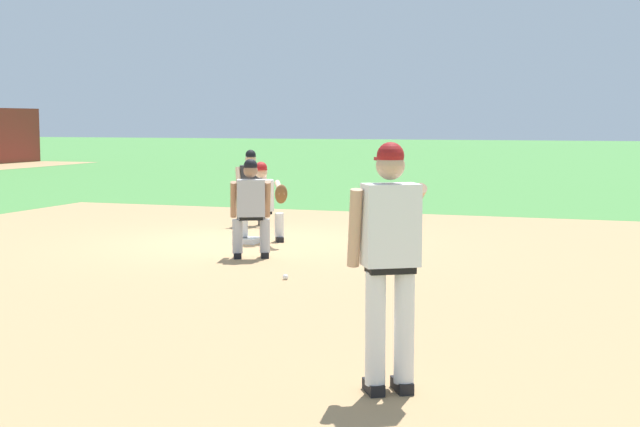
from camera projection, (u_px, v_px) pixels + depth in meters
name	position (u px, v px, depth m)	size (l,w,h in m)	color
ground_plane	(248.00, 243.00, 14.67)	(160.00, 160.00, 0.00)	#47843D
infield_dirt_patch	(291.00, 290.00, 10.63)	(18.00, 18.00, 0.01)	tan
first_base_bag	(247.00, 240.00, 14.67)	(0.38, 0.38, 0.09)	white
baseball	(285.00, 277.00, 11.29)	(0.07, 0.07, 0.07)	white
pitcher	(391.00, 252.00, 6.51)	(0.84, 0.58, 1.86)	black
first_baseman	(263.00, 199.00, 14.66)	(0.82, 1.02, 1.34)	black
baserunner	(251.00, 205.00, 12.99)	(0.60, 0.67, 1.46)	black
umpire	(251.00, 185.00, 17.07)	(0.62, 0.67, 1.46)	black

